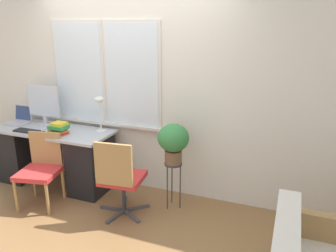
% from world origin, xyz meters
% --- Properties ---
extents(ground_plane, '(14.00, 14.00, 0.00)m').
position_xyz_m(ground_plane, '(0.00, 0.00, 0.00)').
color(ground_plane, olive).
extents(wall_back_with_window, '(9.00, 0.12, 2.70)m').
position_xyz_m(wall_back_with_window, '(-0.02, 0.70, 1.35)').
color(wall_back_with_window, white).
rests_on(wall_back_with_window, ground_plane).
extents(desk, '(1.63, 0.62, 0.77)m').
position_xyz_m(desk, '(-1.02, 0.31, 0.40)').
color(desk, '#B2B7BC').
rests_on(desk, ground_plane).
extents(laptop, '(0.29, 0.26, 0.23)m').
position_xyz_m(laptop, '(-1.62, 0.38, 0.82)').
color(laptop, '#B7B7BC').
rests_on(laptop, desk).
extents(monitor, '(0.50, 0.20, 0.53)m').
position_xyz_m(monitor, '(-1.24, 0.47, 1.05)').
color(monitor, silver).
rests_on(monitor, desk).
extents(keyboard, '(0.34, 0.13, 0.02)m').
position_xyz_m(keyboard, '(-1.25, 0.13, 0.78)').
color(keyboard, black).
rests_on(keyboard, desk).
extents(mouse, '(0.04, 0.07, 0.04)m').
position_xyz_m(mouse, '(-0.99, 0.13, 0.79)').
color(mouse, black).
rests_on(mouse, desk).
extents(desk_lamp, '(0.13, 0.13, 0.45)m').
position_xyz_m(desk_lamp, '(-0.38, 0.49, 1.11)').
color(desk_lamp, white).
rests_on(desk_lamp, desk).
extents(book_stack, '(0.24, 0.19, 0.15)m').
position_xyz_m(book_stack, '(-0.80, 0.20, 0.84)').
color(book_stack, red).
rests_on(book_stack, desk).
extents(desk_chair_wooden, '(0.52, 0.53, 0.84)m').
position_xyz_m(desk_chair_wooden, '(-0.83, -0.14, 0.45)').
color(desk_chair_wooden, '#B2844C').
rests_on(desk_chair_wooden, ground_plane).
extents(office_chair_swivel, '(0.58, 0.58, 0.92)m').
position_xyz_m(office_chair_swivel, '(0.19, -0.06, 0.48)').
color(office_chair_swivel, '#47474C').
rests_on(office_chair_swivel, ground_plane).
extents(plant_stand, '(0.20, 0.20, 0.56)m').
position_xyz_m(plant_stand, '(0.67, 0.33, 0.48)').
color(plant_stand, '#333338').
rests_on(plant_stand, ground_plane).
extents(potted_plant, '(0.35, 0.35, 0.46)m').
position_xyz_m(potted_plant, '(0.67, 0.33, 0.84)').
color(potted_plant, brown).
rests_on(potted_plant, plant_stand).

